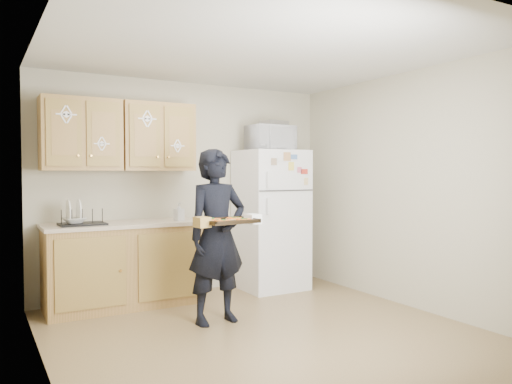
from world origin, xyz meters
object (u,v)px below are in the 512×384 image
Objects in this scene: microwave at (270,138)px; dish_rack at (82,216)px; person at (217,236)px; refrigerator at (271,220)px; baking_tray at (228,222)px.

microwave is 1.22× the size of dish_rack.
microwave is at bearing 33.23° from person.
baking_tray is (-1.21, -1.26, 0.14)m from refrigerator.
person reaches higher than baking_tray.
refrigerator is 3.16× the size of microwave.
refrigerator reaches higher than person.
microwave is at bearing 40.61° from baking_tray.
refrigerator reaches higher than baking_tray.
refrigerator is 1.75m from baking_tray.
baking_tray is 1.07× the size of dish_rack.
refrigerator is 1.00m from microwave.
microwave is at bearing -128.13° from refrigerator.
refrigerator is 2.24m from dish_rack.
refrigerator is at bearing 0.22° from dish_rack.
person is 1.78m from microwave.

